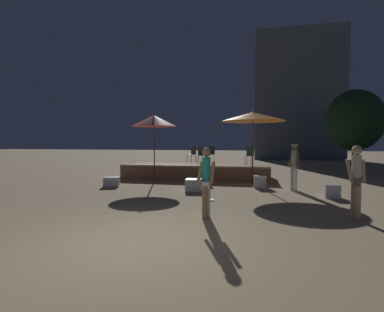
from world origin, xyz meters
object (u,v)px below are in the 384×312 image
patio_umbrella_0 (154,121)px  frisbee_disc (210,200)px  cube_seat_2 (112,181)px  bistro_chair_1 (201,153)px  background_tree_1 (355,120)px  cube_seat_0 (331,191)px  patio_umbrella_1 (253,117)px  person_2 (356,179)px  bistro_chair_0 (211,153)px  cube_seat_1 (194,185)px  person_1 (206,180)px  background_tree_0 (358,123)px  bistro_chair_2 (192,152)px  person_0 (294,164)px  cube_seat_3 (260,182)px  bistro_chair_3 (250,154)px

patio_umbrella_0 → frisbee_disc: patio_umbrella_0 is taller
cube_seat_2 → bistro_chair_1: 4.62m
background_tree_1 → cube_seat_0: bearing=-109.8°
patio_umbrella_1 → person_2: 6.48m
bistro_chair_0 → cube_seat_1: bearing=-53.3°
person_1 → bistro_chair_0: size_ratio=1.90×
frisbee_disc → patio_umbrella_0: bearing=128.8°
bistro_chair_0 → background_tree_0: 14.84m
cube_seat_1 → bistro_chair_2: bearing=102.6°
person_0 → background_tree_1: size_ratio=0.35×
patio_umbrella_1 → person_0: patio_umbrella_1 is taller
person_1 → patio_umbrella_1: bearing=-172.6°
cube_seat_3 → cube_seat_0: bearing=-35.6°
cube_seat_1 → frisbee_disc: 1.99m
frisbee_disc → background_tree_1: bearing=56.4°
person_1 → frisbee_disc: bearing=-157.2°
bistro_chair_1 → patio_umbrella_1: bearing=-20.9°
bistro_chair_0 → person_1: bearing=-46.2°
person_0 → background_tree_1: bearing=17.9°
cube_seat_0 → person_1: (-3.63, -3.56, 0.71)m
person_2 → bistro_chair_3: size_ratio=1.96×
patio_umbrella_1 → cube_seat_2: patio_umbrella_1 is taller
cube_seat_2 → bistro_chair_2: bistro_chair_2 is taller
patio_umbrella_0 → cube_seat_0: patio_umbrella_0 is taller
cube_seat_0 → person_1: person_1 is taller
cube_seat_1 → person_0: (3.73, 0.88, 0.78)m
patio_umbrella_1 → bistro_chair_3: 2.00m
cube_seat_1 → bistro_chair_0: (-0.05, 4.84, 1.06)m
bistro_chair_1 → background_tree_1: (8.64, 5.73, 1.91)m
cube_seat_1 → bistro_chair_3: size_ratio=0.68×
cube_seat_1 → patio_umbrella_1: bearing=47.5°
bistro_chair_2 → background_tree_1: 10.58m
cube_seat_3 → person_2: (2.18, -4.58, 0.73)m
bistro_chair_1 → frisbee_disc: bearing=-71.5°
cube_seat_0 → bistro_chair_1: bearing=142.5°
patio_umbrella_1 → bistro_chair_0: (-2.21, 2.49, -1.66)m
cube_seat_3 → bistro_chair_0: bistro_chair_0 is taller
person_1 → bistro_chair_2: 8.88m
patio_umbrella_1 → bistro_chair_1: (-2.52, 1.23, -1.66)m
bistro_chair_0 → frisbee_disc: size_ratio=3.45×
person_2 → bistro_chair_1: size_ratio=1.96×
patio_umbrella_0 → bistro_chair_3: 4.78m
person_2 → bistro_chair_0: size_ratio=1.96×
cube_seat_0 → background_tree_1: 10.72m
person_1 → bistro_chair_0: bearing=-155.7°
cube_seat_0 → cube_seat_2: cube_seat_0 is taller
cube_seat_1 → cube_seat_2: bearing=173.0°
person_2 → background_tree_0: background_tree_0 is taller
bistro_chair_0 → bistro_chair_1: size_ratio=1.00×
cube_seat_0 → person_2: 3.02m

